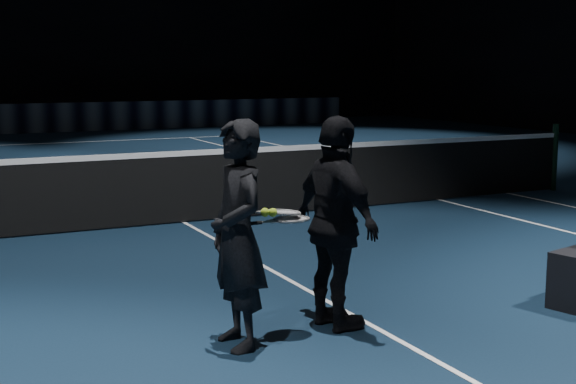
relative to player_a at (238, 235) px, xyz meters
name	(u,v)px	position (x,y,z in m)	size (l,w,h in m)	color
floor	(184,223)	(1.12, 4.66, -0.84)	(36.00, 36.00, 0.00)	black
court_lines	(184,222)	(1.12, 4.66, -0.83)	(10.98, 23.78, 0.01)	white
net_post_right	(554,157)	(7.52, 4.66, -0.29)	(0.10, 0.10, 1.10)	black
net_mesh	(183,189)	(1.12, 4.66, -0.39)	(12.80, 0.02, 0.86)	black
net_tape	(182,153)	(1.12, 4.66, 0.08)	(12.80, 0.03, 0.07)	white
sponsor_backdrop	(21,119)	(1.12, 20.16, -0.39)	(22.00, 0.15, 0.90)	black
player_a	(238,235)	(0.00, 0.00, 0.00)	(0.61, 0.40, 1.67)	black
player_b	(336,224)	(0.85, 0.06, 0.00)	(0.98, 0.41, 1.67)	black
racket_lower	(292,219)	(0.45, 0.03, 0.07)	(0.68, 0.22, 0.03)	black
racket_upper	(283,212)	(0.40, 0.07, 0.12)	(0.68, 0.22, 0.03)	black
tennis_balls	(268,210)	(0.25, 0.02, 0.16)	(0.12, 0.10, 0.12)	#B6CA2A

